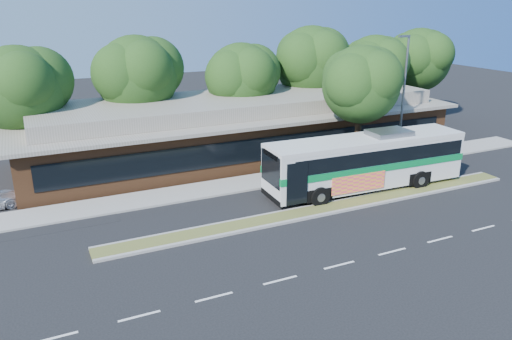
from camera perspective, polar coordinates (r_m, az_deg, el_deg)
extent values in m
plane|color=black|center=(28.33, 8.82, -4.90)|extent=(120.00, 120.00, 0.00)
cube|color=#505925|center=(28.76, 8.17, -4.34)|extent=(26.00, 1.10, 0.15)
cube|color=gray|center=(33.40, 2.75, -0.87)|extent=(44.00, 2.60, 0.12)
cube|color=brown|center=(38.65, -1.80, 4.25)|extent=(32.00, 10.00, 3.20)
cube|color=gray|center=(38.26, -1.83, 6.75)|extent=(33.20, 11.20, 0.24)
cube|color=gray|center=(38.13, -1.84, 7.67)|extent=(30.00, 8.00, 1.00)
cube|color=black|center=(34.23, 1.56, 2.51)|extent=(30.00, 0.06, 1.60)
cylinder|color=slate|center=(37.30, 16.43, 7.54)|extent=(0.16, 0.16, 9.00)
cube|color=slate|center=(36.49, 16.60, 14.44)|extent=(0.90, 0.18, 0.14)
cylinder|color=black|center=(37.51, -24.66, 2.70)|extent=(0.44, 0.44, 3.99)
sphere|color=#1B3612|center=(36.77, -25.44, 8.30)|extent=(5.80, 5.80, 5.80)
sphere|color=#1B3612|center=(37.15, -23.53, 9.37)|extent=(4.52, 4.52, 4.52)
cylinder|color=black|center=(39.25, -13.03, 4.75)|extent=(0.44, 0.44, 4.20)
sphere|color=#1B3612|center=(38.53, -13.46, 10.39)|extent=(6.00, 6.00, 6.00)
sphere|color=#1B3612|center=(39.20, -11.70, 11.35)|extent=(4.68, 4.68, 4.68)
cylinder|color=black|center=(40.75, -1.64, 5.43)|extent=(0.44, 0.44, 3.78)
sphere|color=#1B3612|center=(40.08, -1.68, 10.41)|extent=(5.60, 5.60, 5.60)
sphere|color=#1B3612|center=(40.91, -0.28, 11.22)|extent=(4.37, 4.37, 4.37)
cylinder|color=black|center=(44.71, 6.14, 6.94)|extent=(0.44, 0.44, 4.41)
sphere|color=#1B3612|center=(44.07, 6.33, 12.12)|extent=(6.20, 6.20, 6.20)
sphere|color=#1B3612|center=(45.14, 7.59, 12.86)|extent=(4.84, 4.84, 4.84)
cylinder|color=black|center=(47.33, 13.04, 6.89)|extent=(0.44, 0.44, 3.86)
sphere|color=#1B3612|center=(46.75, 13.37, 11.29)|extent=(5.80, 5.80, 5.80)
sphere|color=#1B3612|center=(47.85, 14.34, 11.94)|extent=(4.52, 4.52, 4.52)
cylinder|color=black|center=(51.90, 17.66, 7.64)|extent=(0.44, 0.44, 4.12)
sphere|color=#1B3612|center=(51.36, 18.09, 11.86)|extent=(6.00, 6.00, 6.00)
sphere|color=#1B3612|center=(52.56, 18.91, 12.45)|extent=(4.68, 4.68, 4.68)
cube|color=silver|center=(31.66, 12.40, 1.01)|extent=(13.03, 3.22, 2.98)
cube|color=black|center=(31.67, 12.96, 2.11)|extent=(12.00, 3.24, 0.89)
cube|color=silver|center=(31.29, 12.58, 3.38)|extent=(13.06, 3.24, 0.28)
cube|color=#057435|center=(31.69, 12.39, 0.86)|extent=(13.10, 3.29, 0.41)
cube|color=black|center=(28.40, 1.67, 0.16)|extent=(0.15, 2.42, 1.85)
cube|color=black|center=(35.54, 21.09, 3.30)|extent=(0.15, 2.26, 1.19)
cube|color=#F6485A|center=(30.04, 11.65, -1.46)|extent=(3.67, 0.19, 1.08)
cube|color=slate|center=(32.17, 14.97, 4.13)|extent=(2.65, 1.82, 0.32)
cylinder|color=black|center=(28.93, 7.28, -3.05)|extent=(1.20, 0.43, 1.19)
cylinder|color=black|center=(31.13, 4.79, -1.36)|extent=(1.20, 0.43, 1.19)
cylinder|color=black|center=(33.00, 18.20, -1.09)|extent=(1.20, 0.43, 1.19)
cylinder|color=black|center=(34.95, 15.34, 0.28)|extent=(1.20, 0.43, 1.19)
cylinder|color=black|center=(35.72, 11.51, 3.61)|extent=(0.44, 0.44, 4.33)
sphere|color=#1B3612|center=(34.96, 11.91, 9.54)|extent=(5.28, 5.28, 5.28)
sphere|color=#1B3612|center=(35.93, 13.12, 10.38)|extent=(4.12, 4.12, 4.12)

